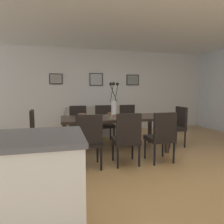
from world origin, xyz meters
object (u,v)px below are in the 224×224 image
at_px(dining_chair_mid_left, 162,135).
at_px(dining_chair_mid_right, 129,120).
at_px(dining_table, 114,120).
at_px(bowl_far_right, 111,114).
at_px(dining_chair_head_west, 39,131).
at_px(dining_chair_head_east, 177,124).
at_px(dining_chair_near_right, 78,122).
at_px(centerpiece_vase, 114,104).
at_px(bowl_far_left, 117,116).
at_px(framed_picture_right, 133,80).
at_px(framed_picture_left, 56,79).
at_px(bowl_near_left, 84,117).
at_px(sofa, 98,125).
at_px(framed_picture_center, 96,79).
at_px(bowl_near_right, 82,115).
at_px(dining_chair_far_left, 127,136).
at_px(dining_chair_near_left, 88,139).
at_px(dining_chair_far_right, 104,121).

xyz_separation_m(dining_chair_mid_left, dining_chair_mid_right, (-0.01, 1.78, 0.00)).
distance_m(dining_table, bowl_far_right, 0.24).
distance_m(dining_chair_head_west, dining_chair_head_east, 3.06).
relative_size(dining_chair_near_right, centerpiece_vase, 1.25).
bearing_deg(dining_chair_near_right, bowl_far_left, -57.65).
distance_m(dining_chair_mid_right, framed_picture_right, 1.86).
bearing_deg(dining_chair_near_right, framed_picture_left, 111.76).
distance_m(bowl_near_left, sofa, 2.12).
xyz_separation_m(centerpiece_vase, framed_picture_right, (1.23, 2.22, 0.63)).
height_order(dining_table, dining_chair_near_right, dining_chair_near_right).
xyz_separation_m(centerpiece_vase, framed_picture_center, (-0.00, 2.22, 0.63)).
bearing_deg(bowl_near_right, framed_picture_left, 105.81).
relative_size(dining_table, sofa, 1.17).
distance_m(dining_chair_mid_left, framed_picture_left, 3.82).
distance_m(dining_chair_mid_right, bowl_near_left, 1.72).
xyz_separation_m(dining_chair_far_left, bowl_near_left, (-0.66, 0.67, 0.27)).
relative_size(dining_chair_mid_right, bowl_near_right, 5.41).
distance_m(dining_chair_mid_right, dining_chair_head_west, 2.35).
height_order(dining_chair_head_west, framed_picture_right, framed_picture_right).
bearing_deg(dining_chair_near_left, dining_chair_mid_left, -0.41).
relative_size(dining_table, dining_chair_far_left, 2.39).
relative_size(bowl_far_right, sofa, 0.09).
xyz_separation_m(dining_chair_mid_right, bowl_near_left, (-1.30, -1.10, 0.27)).
distance_m(dining_table, framed_picture_left, 2.72).
bearing_deg(sofa, bowl_far_right, -89.00).
bearing_deg(dining_chair_head_east, bowl_near_right, 174.95).
distance_m(sofa, framed_picture_right, 1.92).
xyz_separation_m(dining_chair_mid_right, framed_picture_left, (-1.87, 1.34, 1.14)).
relative_size(dining_table, dining_chair_far_right, 2.39).
bearing_deg(bowl_far_right, centerpiece_vase, -89.76).
xyz_separation_m(dining_chair_near_right, dining_chair_far_right, (0.66, -0.00, 0.00)).
xyz_separation_m(dining_chair_head_west, centerpiece_vase, (1.53, 0.03, 0.51)).
relative_size(dining_chair_far_right, framed_picture_left, 2.39).
bearing_deg(framed_picture_right, dining_chair_near_left, -121.25).
relative_size(dining_chair_head_east, framed_picture_left, 2.39).
bearing_deg(dining_chair_near_left, dining_table, 53.42).
xyz_separation_m(dining_chair_far_left, bowl_far_right, (-0.00, 1.10, 0.27)).
bearing_deg(dining_chair_mid_right, dining_chair_far_left, -109.91).
bearing_deg(framed_picture_left, bowl_far_right, -58.53).
height_order(dining_chair_mid_left, framed_picture_left, framed_picture_left).
bearing_deg(dining_chair_near_left, dining_chair_far_left, 0.73).
bearing_deg(framed_picture_left, dining_chair_head_west, -97.56).
height_order(dining_chair_far_left, centerpiece_vase, centerpiece_vase).
xyz_separation_m(dining_chair_head_east, sofa, (-1.56, 1.72, -0.23)).
bearing_deg(dining_chair_mid_left, dining_chair_mid_right, 90.24).
relative_size(dining_chair_mid_left, framed_picture_left, 2.39).
bearing_deg(sofa, dining_chair_head_west, -130.34).
bearing_deg(dining_chair_head_west, dining_chair_near_left, -45.21).
bearing_deg(dining_chair_head_east, dining_chair_mid_right, 136.15).
relative_size(dining_chair_near_right, framed_picture_right, 2.16).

